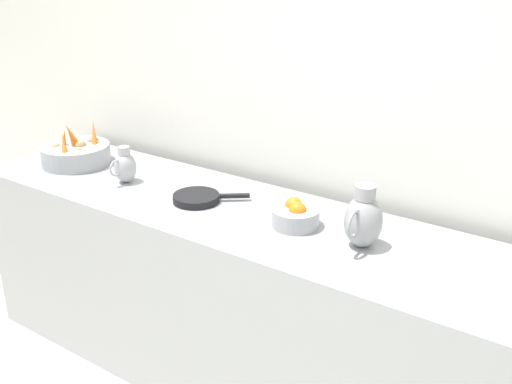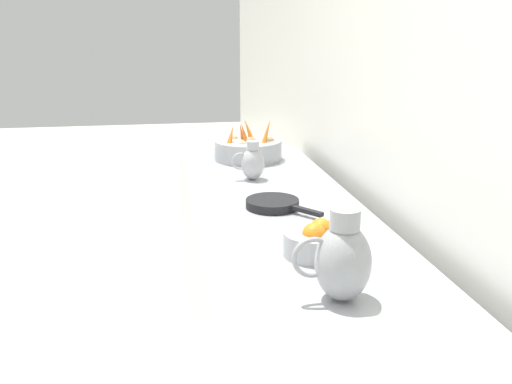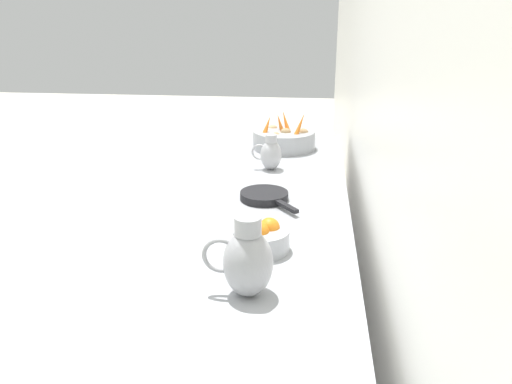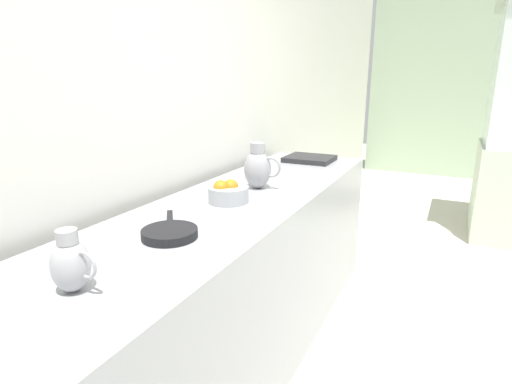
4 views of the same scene
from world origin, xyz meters
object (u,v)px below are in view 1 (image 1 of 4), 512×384
(metal_pitcher_tall, at_px, (363,220))
(skillet_on_counter, at_px, (197,198))
(orange_bowl, at_px, (295,215))
(metal_pitcher_short, at_px, (125,166))
(vegetable_colander, at_px, (76,154))

(metal_pitcher_tall, relative_size, skillet_on_counter, 0.82)
(orange_bowl, relative_size, metal_pitcher_short, 1.09)
(metal_pitcher_tall, bearing_deg, vegetable_colander, -90.50)
(metal_pitcher_tall, distance_m, metal_pitcher_short, 1.26)
(orange_bowl, bearing_deg, metal_pitcher_short, -87.28)
(orange_bowl, relative_size, metal_pitcher_tall, 0.79)
(vegetable_colander, relative_size, metal_pitcher_tall, 1.43)
(skillet_on_counter, bearing_deg, orange_bowl, 93.87)
(metal_pitcher_tall, height_order, skillet_on_counter, metal_pitcher_tall)
(vegetable_colander, bearing_deg, metal_pitcher_tall, 89.50)
(vegetable_colander, bearing_deg, orange_bowl, 89.98)
(orange_bowl, xyz_separation_m, skillet_on_counter, (0.03, -0.50, -0.03))
(orange_bowl, distance_m, metal_pitcher_tall, 0.32)
(vegetable_colander, distance_m, metal_pitcher_short, 0.42)
(metal_pitcher_tall, height_order, metal_pitcher_short, metal_pitcher_tall)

